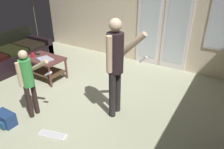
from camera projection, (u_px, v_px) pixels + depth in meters
name	position (u px, v px, depth m)	size (l,w,h in m)	color
ground_plane	(76.00, 106.00, 3.88)	(6.26, 5.23, 0.02)	#AAAE8D
wall_back_with_doors	(142.00, 15.00, 5.22)	(6.26, 0.09, 2.55)	beige
leather_couch	(10.00, 56.00, 5.33)	(0.98, 1.97, 0.80)	black
coffee_table	(45.00, 63.00, 4.69)	(0.87, 0.56, 0.51)	brown
person_adult	(116.00, 61.00, 3.23)	(0.58, 0.45, 1.65)	#292326
person_child	(28.00, 78.00, 3.31)	(0.50, 0.33, 1.19)	#2D1F1D
backpack	(5.00, 119.00, 3.35)	(0.34, 0.23, 0.23)	navy
loose_keyboard	(53.00, 135.00, 3.17)	(0.46, 0.24, 0.02)	white
laptop_closed	(45.00, 59.00, 4.52)	(0.33, 0.26, 0.02)	#ACB0BF
cup_near_edge	(33.00, 55.00, 4.64)	(0.07, 0.07, 0.10)	red
tv_remote_black	(37.00, 54.00, 4.80)	(0.17, 0.05, 0.02)	black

